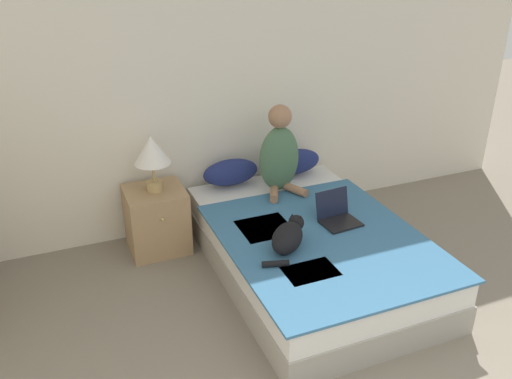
{
  "coord_description": "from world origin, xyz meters",
  "views": [
    {
      "loc": [
        -1.5,
        -0.61,
        2.48
      ],
      "look_at": [
        -0.15,
        2.65,
        0.78
      ],
      "focal_mm": 38.0,
      "sensor_mm": 36.0,
      "label": 1
    }
  ],
  "objects": [
    {
      "name": "wall_back",
      "position": [
        0.0,
        3.71,
        1.27
      ],
      "size": [
        6.16,
        0.05,
        2.55
      ],
      "color": "silver",
      "rests_on": "ground_plane"
    },
    {
      "name": "bed",
      "position": [
        0.27,
        2.56,
        0.21
      ],
      "size": [
        1.43,
        2.14,
        0.43
      ],
      "color": "#9E998E",
      "rests_on": "ground_plane"
    },
    {
      "name": "pillow_near",
      "position": [
        -0.04,
        3.51,
        0.55
      ],
      "size": [
        0.5,
        0.21,
        0.24
      ],
      "color": "navy",
      "rests_on": "bed"
    },
    {
      "name": "pillow_far",
      "position": [
        0.58,
        3.51,
        0.55
      ],
      "size": [
        0.5,
        0.21,
        0.24
      ],
      "color": "navy",
      "rests_on": "bed"
    },
    {
      "name": "person_sitting",
      "position": [
        0.31,
        3.25,
        0.76
      ],
      "size": [
        0.36,
        0.35,
        0.76
      ],
      "color": "#476B4C",
      "rests_on": "bed"
    },
    {
      "name": "cat_tabby",
      "position": [
        -0.04,
        2.34,
        0.53
      ],
      "size": [
        0.45,
        0.39,
        0.2
      ],
      "rotation": [
        0.0,
        0.0,
        0.78
      ],
      "color": "black",
      "rests_on": "bed"
    },
    {
      "name": "laptop_open",
      "position": [
        0.49,
        2.55,
        0.48
      ],
      "size": [
        0.31,
        0.29,
        0.23
      ],
      "rotation": [
        0.0,
        0.0,
        0.08
      ],
      "color": "black",
      "rests_on": "bed"
    },
    {
      "name": "nightstand",
      "position": [
        -0.75,
        3.41,
        0.27
      ],
      "size": [
        0.48,
        0.48,
        0.55
      ],
      "color": "tan",
      "rests_on": "ground_plane"
    },
    {
      "name": "table_lamp",
      "position": [
        -0.74,
        3.4,
        0.88
      ],
      "size": [
        0.29,
        0.29,
        0.47
      ],
      "color": "tan",
      "rests_on": "nightstand"
    }
  ]
}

